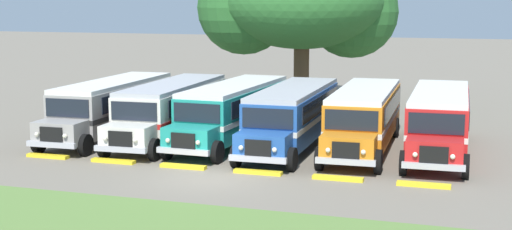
% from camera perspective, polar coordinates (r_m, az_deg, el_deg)
% --- Properties ---
extents(ground_plane, '(220.00, 220.00, 0.00)m').
position_cam_1_polar(ground_plane, '(28.65, -3.76, -4.99)').
color(ground_plane, slate).
extents(parked_bus_slot_0, '(2.93, 10.87, 2.82)m').
position_cam_1_polar(parked_bus_slot_0, '(37.98, -11.27, 0.77)').
color(parked_bus_slot_0, '#9E9993').
rests_on(parked_bus_slot_0, ground_plane).
extents(parked_bus_slot_1, '(3.03, 10.89, 2.82)m').
position_cam_1_polar(parked_bus_slot_1, '(36.51, -6.67, 0.56)').
color(parked_bus_slot_1, silver).
rests_on(parked_bus_slot_1, ground_plane).
extents(parked_bus_slot_2, '(2.99, 10.88, 2.82)m').
position_cam_1_polar(parked_bus_slot_2, '(35.74, -1.80, 0.43)').
color(parked_bus_slot_2, teal).
rests_on(parked_bus_slot_2, ground_plane).
extents(parked_bus_slot_3, '(2.86, 10.86, 2.82)m').
position_cam_1_polar(parked_bus_slot_3, '(34.37, 2.89, 0.08)').
color(parked_bus_slot_3, '#23519E').
rests_on(parked_bus_slot_3, ground_plane).
extents(parked_bus_slot_4, '(3.05, 10.89, 2.82)m').
position_cam_1_polar(parked_bus_slot_4, '(34.29, 8.53, -0.04)').
color(parked_bus_slot_4, orange).
rests_on(parked_bus_slot_4, ground_plane).
extents(parked_bus_slot_5, '(3.00, 10.88, 2.82)m').
position_cam_1_polar(parked_bus_slot_5, '(34.12, 14.25, -0.26)').
color(parked_bus_slot_5, red).
rests_on(parked_bus_slot_5, ground_plane).
extents(curb_wheelstop_0, '(2.00, 0.36, 0.15)m').
position_cam_1_polar(curb_wheelstop_0, '(33.51, -16.08, -3.13)').
color(curb_wheelstop_0, yellow).
rests_on(curb_wheelstop_0, ground_plane).
extents(curb_wheelstop_1, '(2.00, 0.36, 0.15)m').
position_cam_1_polar(curb_wheelstop_1, '(31.81, -11.17, -3.58)').
color(curb_wheelstop_1, yellow).
rests_on(curb_wheelstop_1, ground_plane).
extents(curb_wheelstop_2, '(2.00, 0.36, 0.15)m').
position_cam_1_polar(curb_wheelstop_2, '(30.38, -5.75, -4.05)').
color(curb_wheelstop_2, yellow).
rests_on(curb_wheelstop_2, ground_plane).
extents(curb_wheelstop_3, '(2.00, 0.36, 0.15)m').
position_cam_1_polar(curb_wheelstop_3, '(29.25, 0.15, -4.52)').
color(curb_wheelstop_3, yellow).
rests_on(curb_wheelstop_3, ground_plane).
extents(curb_wheelstop_4, '(2.00, 0.36, 0.15)m').
position_cam_1_polar(curb_wheelstop_4, '(28.45, 6.46, -4.97)').
color(curb_wheelstop_4, yellow).
rests_on(curb_wheelstop_4, ground_plane).
extents(curb_wheelstop_5, '(2.00, 0.36, 0.15)m').
position_cam_1_polar(curb_wheelstop_5, '(28.01, 13.07, -5.38)').
color(curb_wheelstop_5, yellow).
rests_on(curb_wheelstop_5, ground_plane).
extents(broad_shade_tree, '(12.31, 12.01, 10.39)m').
position_cam_1_polar(broad_shade_tree, '(46.58, 3.72, 8.73)').
color(broad_shade_tree, brown).
rests_on(broad_shade_tree, ground_plane).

